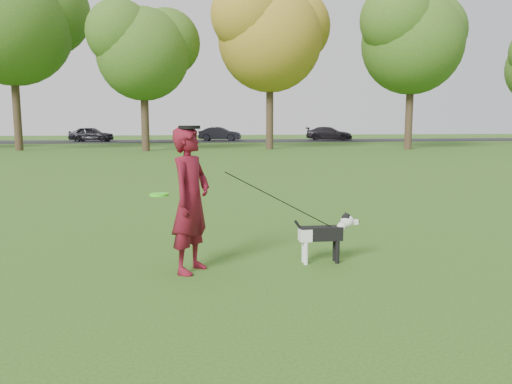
{
  "coord_description": "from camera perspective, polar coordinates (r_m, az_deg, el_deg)",
  "views": [
    {
      "loc": [
        -1.31,
        -6.38,
        1.87
      ],
      "look_at": [
        -0.46,
        0.01,
        0.95
      ],
      "focal_mm": 35.0,
      "sensor_mm": 36.0,
      "label": 1
    }
  ],
  "objects": [
    {
      "name": "ground",
      "position": [
        6.78,
        3.87,
        -7.91
      ],
      "size": [
        120.0,
        120.0,
        0.0
      ],
      "primitive_type": "plane",
      "color": "#285116",
      "rests_on": "ground"
    },
    {
      "name": "road",
      "position": [
        46.44,
        -6.02,
        5.81
      ],
      "size": [
        120.0,
        7.0,
        0.02
      ],
      "primitive_type": "cube",
      "color": "black",
      "rests_on": "ground"
    },
    {
      "name": "man",
      "position": [
        6.19,
        -7.48,
        -0.93
      ],
      "size": [
        0.7,
        0.79,
        1.81
      ],
      "primitive_type": "imported",
      "rotation": [
        0.0,
        0.0,
        1.05
      ],
      "color": "#5B0D17",
      "rests_on": "ground"
    },
    {
      "name": "dog",
      "position": [
        6.68,
        7.99,
        -4.56
      ],
      "size": [
        0.89,
        0.18,
        0.68
      ],
      "color": "black",
      "rests_on": "ground"
    },
    {
      "name": "car_left",
      "position": [
        47.2,
        -18.3,
        6.3
      ],
      "size": [
        4.06,
        2.17,
        1.31
      ],
      "primitive_type": "imported",
      "rotation": [
        0.0,
        0.0,
        1.4
      ],
      "color": "black",
      "rests_on": "road"
    },
    {
      "name": "car_mid",
      "position": [
        46.49,
        -4.15,
        6.64
      ],
      "size": [
        4.06,
        2.14,
        1.27
      ],
      "primitive_type": "imported",
      "rotation": [
        0.0,
        0.0,
        1.36
      ],
      "color": "black",
      "rests_on": "road"
    },
    {
      "name": "car_right",
      "position": [
        48.25,
        8.35,
        6.63
      ],
      "size": [
        4.72,
        2.99,
        1.27
      ],
      "primitive_type": "imported",
      "rotation": [
        0.0,
        0.0,
        1.27
      ],
      "color": "black",
      "rests_on": "road"
    },
    {
      "name": "man_held_items",
      "position": [
        6.35,
        2.86,
        -1.02
      ],
      "size": [
        2.39,
        0.36,
        1.36
      ],
      "color": "#46F91F",
      "rests_on": "ground"
    },
    {
      "name": "tree_row",
      "position": [
        32.92,
        -8.1,
        17.76
      ],
      "size": [
        51.74,
        8.86,
        12.01
      ],
      "color": "#38281C",
      "rests_on": "ground"
    }
  ]
}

